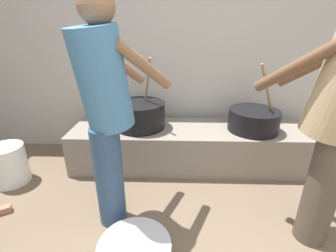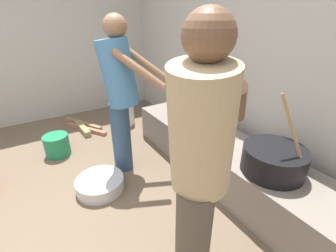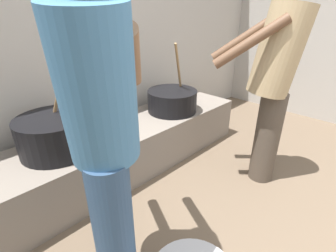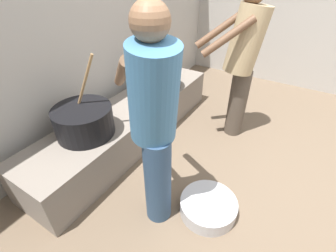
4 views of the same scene
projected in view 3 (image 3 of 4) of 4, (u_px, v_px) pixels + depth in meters
block_enclosure_rear at (76, 35)px, 2.14m from camera, size 5.54×0.20×2.30m
hearth_ledge at (126, 148)px, 2.25m from camera, size 2.54×0.60×0.42m
cooking_pot_main at (172, 101)px, 2.46m from camera, size 0.49×0.49×0.67m
cooking_pot_secondary at (56, 134)px, 1.75m from camera, size 0.51×0.51×0.71m
cook_in_tan_shirt at (274, 74)px, 1.82m from camera, size 0.66×0.72×1.61m
cook_in_blue_shirt at (102, 129)px, 1.02m from camera, size 0.66×0.71×1.59m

